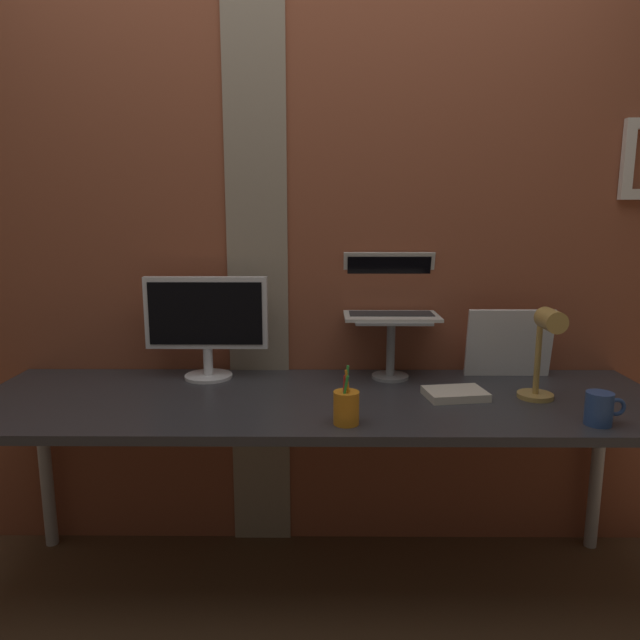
# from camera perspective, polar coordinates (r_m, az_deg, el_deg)

# --- Properties ---
(ground_plane) EXTENTS (6.00, 6.00, 0.00)m
(ground_plane) POSITION_cam_1_polar(r_m,az_deg,el_deg) (2.34, -1.93, -25.03)
(ground_plane) COLOR brown
(brick_wall_back) EXTENTS (3.43, 0.16, 2.48)m
(brick_wall_back) POSITION_cam_1_polar(r_m,az_deg,el_deg) (2.32, -1.70, 7.63)
(brick_wall_back) COLOR brown
(brick_wall_back) RESTS_ON ground_plane
(desk) EXTENTS (2.35, 0.71, 0.74)m
(desk) POSITION_cam_1_polar(r_m,az_deg,el_deg) (2.02, -0.02, -9.23)
(desk) COLOR #333338
(desk) RESTS_ON ground_plane
(monitor) EXTENTS (0.46, 0.18, 0.39)m
(monitor) POSITION_cam_1_polar(r_m,az_deg,el_deg) (2.21, -11.11, 0.13)
(monitor) COLOR white
(monitor) RESTS_ON desk
(laptop_stand) EXTENTS (0.28, 0.22, 0.23)m
(laptop_stand) POSITION_cam_1_polar(r_m,az_deg,el_deg) (2.20, 6.99, -1.75)
(laptop_stand) COLOR gray
(laptop_stand) RESTS_ON desk
(laptop) EXTENTS (0.35, 0.27, 0.24)m
(laptop) POSITION_cam_1_polar(r_m,az_deg,el_deg) (2.24, 6.87, 2.27)
(laptop) COLOR silver
(laptop) RESTS_ON laptop_stand
(whiteboard_panel) EXTENTS (0.32, 0.06, 0.27)m
(whiteboard_panel) POSITION_cam_1_polar(r_m,az_deg,el_deg) (2.32, 18.12, -2.19)
(whiteboard_panel) COLOR white
(whiteboard_panel) RESTS_ON desk
(desk_lamp) EXTENTS (0.12, 0.20, 0.32)m
(desk_lamp) POSITION_cam_1_polar(r_m,az_deg,el_deg) (2.03, 21.25, -2.30)
(desk_lamp) COLOR tan
(desk_lamp) RESTS_ON desk
(pen_cup) EXTENTS (0.08, 0.08, 0.18)m
(pen_cup) POSITION_cam_1_polar(r_m,az_deg,el_deg) (1.74, 2.60, -8.56)
(pen_cup) COLOR orange
(pen_cup) RESTS_ON desk
(coffee_mug) EXTENTS (0.12, 0.08, 0.10)m
(coffee_mug) POSITION_cam_1_polar(r_m,az_deg,el_deg) (1.93, 25.83, -7.84)
(coffee_mug) COLOR #2D4C8C
(coffee_mug) RESTS_ON desk
(paper_clutter_stack) EXTENTS (0.22, 0.17, 0.03)m
(paper_clutter_stack) POSITION_cam_1_polar(r_m,az_deg,el_deg) (2.04, 13.15, -7.06)
(paper_clutter_stack) COLOR silver
(paper_clutter_stack) RESTS_ON desk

